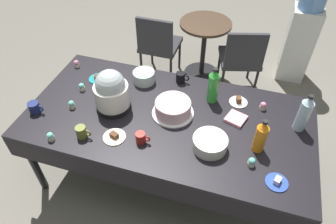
% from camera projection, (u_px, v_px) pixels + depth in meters
% --- Properties ---
extents(ground, '(9.00, 9.00, 0.00)m').
position_uv_depth(ground, '(168.00, 173.00, 2.89)').
color(ground, slate).
extents(potluck_table, '(2.20, 1.10, 0.75)m').
position_uv_depth(potluck_table, '(168.00, 122.00, 2.41)').
color(potluck_table, black).
rests_on(potluck_table, ground).
extents(frosted_layer_cake, '(0.33, 0.33, 0.12)m').
position_uv_depth(frosted_layer_cake, '(173.00, 108.00, 2.36)').
color(frosted_layer_cake, silver).
rests_on(frosted_layer_cake, potluck_table).
extents(slow_cooker, '(0.28, 0.28, 0.35)m').
position_uv_depth(slow_cooker, '(111.00, 92.00, 2.33)').
color(slow_cooker, black).
rests_on(slow_cooker, potluck_table).
extents(glass_salad_bowl, '(0.19, 0.19, 0.10)m').
position_uv_depth(glass_salad_bowl, '(144.00, 77.00, 2.65)').
color(glass_salad_bowl, '#B2C6BC').
rests_on(glass_salad_bowl, potluck_table).
extents(ceramic_snack_bowl, '(0.24, 0.24, 0.09)m').
position_uv_depth(ceramic_snack_bowl, '(210.00, 143.00, 2.12)').
color(ceramic_snack_bowl, silver).
rests_on(ceramic_snack_bowl, potluck_table).
extents(dessert_plate_white, '(0.15, 0.15, 0.05)m').
position_uv_depth(dessert_plate_white, '(238.00, 101.00, 2.48)').
color(dessert_plate_white, white).
rests_on(dessert_plate_white, potluck_table).
extents(dessert_plate_teal, '(0.15, 0.15, 0.04)m').
position_uv_depth(dessert_plate_teal, '(97.00, 78.00, 2.70)').
color(dessert_plate_teal, teal).
rests_on(dessert_plate_teal, potluck_table).
extents(dessert_plate_cobalt, '(0.15, 0.15, 0.04)m').
position_uv_depth(dessert_plate_cobalt, '(277.00, 182.00, 1.94)').
color(dessert_plate_cobalt, '#2D4CB2').
rests_on(dessert_plate_cobalt, potluck_table).
extents(dessert_plate_cream, '(0.17, 0.17, 0.04)m').
position_uv_depth(dessert_plate_cream, '(114.00, 136.00, 2.21)').
color(dessert_plate_cream, beige).
rests_on(dessert_plate_cream, potluck_table).
extents(cupcake_mint, '(0.05, 0.05, 0.07)m').
position_uv_depth(cupcake_mint, '(82.00, 87.00, 2.58)').
color(cupcake_mint, beige).
rests_on(cupcake_mint, potluck_table).
extents(cupcake_vanilla, '(0.05, 0.05, 0.07)m').
position_uv_depth(cupcake_vanilla, '(77.00, 64.00, 2.82)').
color(cupcake_vanilla, beige).
rests_on(cupcake_vanilla, potluck_table).
extents(cupcake_lemon, '(0.05, 0.05, 0.07)m').
position_uv_depth(cupcake_lemon, '(72.00, 105.00, 2.42)').
color(cupcake_lemon, beige).
rests_on(cupcake_lemon, potluck_table).
extents(cupcake_berry, '(0.05, 0.05, 0.07)m').
position_uv_depth(cupcake_berry, '(50.00, 137.00, 2.18)').
color(cupcake_berry, beige).
rests_on(cupcake_berry, potluck_table).
extents(cupcake_rose, '(0.05, 0.05, 0.07)m').
position_uv_depth(cupcake_rose, '(252.00, 162.00, 2.02)').
color(cupcake_rose, beige).
rests_on(cupcake_rose, potluck_table).
extents(cupcake_cocoa, '(0.05, 0.05, 0.07)m').
position_uv_depth(cupcake_cocoa, '(263.00, 106.00, 2.41)').
color(cupcake_cocoa, beige).
rests_on(cupcake_cocoa, potluck_table).
extents(soda_bottle_lime_soda, '(0.09, 0.09, 0.31)m').
position_uv_depth(soda_bottle_lime_soda, '(213.00, 86.00, 2.41)').
color(soda_bottle_lime_soda, green).
rests_on(soda_bottle_lime_soda, potluck_table).
extents(soda_bottle_orange_juice, '(0.08, 0.08, 0.28)m').
position_uv_depth(soda_bottle_orange_juice, '(261.00, 137.00, 2.05)').
color(soda_bottle_orange_juice, orange).
rests_on(soda_bottle_orange_juice, potluck_table).
extents(soda_bottle_water, '(0.09, 0.09, 0.32)m').
position_uv_depth(soda_bottle_water, '(304.00, 114.00, 2.18)').
color(soda_bottle_water, silver).
rests_on(soda_bottle_water, potluck_table).
extents(coffee_mug_black, '(0.12, 0.08, 0.09)m').
position_uv_depth(coffee_mug_black, '(181.00, 77.00, 2.65)').
color(coffee_mug_black, black).
rests_on(coffee_mug_black, potluck_table).
extents(coffee_mug_red, '(0.11, 0.07, 0.08)m').
position_uv_depth(coffee_mug_red, '(141.00, 138.00, 2.16)').
color(coffee_mug_red, '#B2231E').
rests_on(coffee_mug_red, potluck_table).
extents(coffee_mug_navy, '(0.13, 0.09, 0.09)m').
position_uv_depth(coffee_mug_navy, '(35.00, 107.00, 2.38)').
color(coffee_mug_navy, navy).
rests_on(coffee_mug_navy, potluck_table).
extents(coffee_mug_olive, '(0.12, 0.08, 0.09)m').
position_uv_depth(coffee_mug_olive, '(82.00, 132.00, 2.19)').
color(coffee_mug_olive, olive).
rests_on(coffee_mug_olive, potluck_table).
extents(paper_napkin_stack, '(0.18, 0.18, 0.02)m').
position_uv_depth(paper_napkin_stack, '(236.00, 119.00, 2.34)').
color(paper_napkin_stack, pink).
rests_on(paper_napkin_stack, potluck_table).
extents(maroon_chair_left, '(0.44, 0.44, 0.85)m').
position_uv_depth(maroon_chair_left, '(158.00, 43.00, 3.62)').
color(maroon_chair_left, '#333338').
rests_on(maroon_chair_left, ground).
extents(maroon_chair_right, '(0.54, 0.54, 0.85)m').
position_uv_depth(maroon_chair_right, '(241.00, 57.00, 3.41)').
color(maroon_chair_right, '#333338').
rests_on(maroon_chair_right, ground).
extents(round_cafe_table, '(0.60, 0.60, 0.72)m').
position_uv_depth(round_cafe_table, '(204.00, 40.00, 3.66)').
color(round_cafe_table, '#473323').
rests_on(round_cafe_table, ground).
extents(water_cooler, '(0.32, 0.32, 1.24)m').
position_uv_depth(water_cooler, '(302.00, 34.00, 3.58)').
color(water_cooler, silver).
rests_on(water_cooler, ground).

